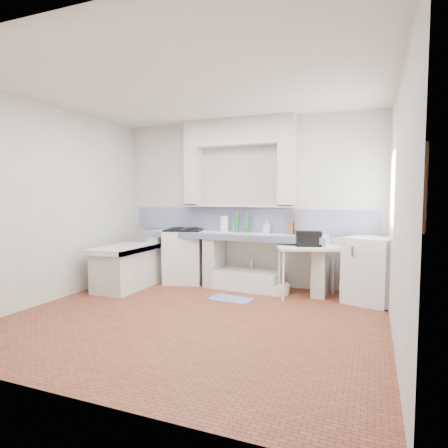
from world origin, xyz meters
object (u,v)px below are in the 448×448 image
at_px(sink, 247,280).
at_px(fridge, 369,270).
at_px(stove, 184,256).
at_px(side_table, 309,272).

bearing_deg(sink, fridge, -0.64).
relative_size(stove, side_table, 0.98).
xyz_separation_m(side_table, fridge, (0.83, 0.05, 0.08)).
relative_size(sink, fridge, 1.16).
height_order(sink, side_table, side_table).
relative_size(side_table, fridge, 0.99).
distance_m(sink, side_table, 1.08).
distance_m(sink, fridge, 1.89).
bearing_deg(sink, stove, -177.46).
bearing_deg(side_table, stove, 152.94).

